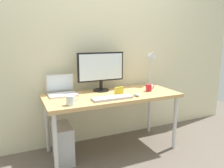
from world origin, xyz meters
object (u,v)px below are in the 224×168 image
Objects in this scene: mouse at (137,95)px; computer_tower at (63,143)px; desk_lamp at (152,60)px; monitor at (101,69)px; photo_frame at (119,91)px; laptop at (62,90)px; coffee_mug at (149,88)px; keyboard at (112,98)px; desk at (112,99)px; glass_cup at (70,100)px.

computer_tower is at bearing 166.65° from mouse.
desk_lamp is at bearing 9.55° from computer_tower.
monitor is 0.74m from desk_lamp.
photo_frame is 0.26× the size of computer_tower.
coffee_mug is (1.01, -0.27, -0.02)m from laptop.
monitor is at bearing 123.33° from mouse.
desk is at bearing 65.84° from keyboard.
mouse is at bearing -138.90° from desk_lamp.
photo_frame is (0.61, 0.17, 0.00)m from glass_cup.
keyboard is at bearing -114.16° from desk.
laptop reaches higher than mouse.
monitor is 1.33× the size of keyboard.
mouse is 0.21× the size of computer_tower.
coffee_mug is at bearing -2.32° from computer_tower.
computer_tower is at bearing -158.51° from monitor.
desk is at bearing 136.27° from mouse.
mouse is 0.83× the size of coffee_mug.
monitor is at bearing 105.21° from desk.
monitor reaches higher than mouse.
glass_cup is (-1.02, -0.17, 0.00)m from coffee_mug.
glass_cup is (-0.01, -0.45, -0.01)m from laptop.
monitor is 0.53m from laptop.
keyboard is 0.30m from mouse.
laptop reaches higher than coffee_mug.
desk is 0.59m from laptop.
desk_lamp is 0.74m from photo_frame.
desk is 0.30m from mouse.
desk is at bearing 22.45° from glass_cup.
laptop is at bearing 164.90° from coffee_mug.
glass_cup is 1.05× the size of photo_frame.
glass_cup is at bearing -90.79° from laptop.
photo_frame reaches higher than computer_tower.
monitor is 0.55m from mouse.
glass_cup is (-0.55, -0.23, 0.11)m from desk.
glass_cup and photo_frame have the same top height.
computer_tower is (-1.28, -0.22, -0.85)m from desk_lamp.
laptop is 0.66m from photo_frame.
monitor is 5.40× the size of coffee_mug.
keyboard is 4.06× the size of coffee_mug.
keyboard is 3.81× the size of glass_cup.
desk is 3.14× the size of desk_lamp.
desk_lamp is 4.30× the size of glass_cup.
coffee_mug is at bearing -15.10° from laptop.
monitor is at bearing -179.92° from desk_lamp.
desk reaches higher than computer_tower.
desk_lamp is 4.52× the size of photo_frame.
glass_cup is at bearing -157.55° from desk.
desk is 0.82m from desk_lamp.
mouse is 0.82× the size of photo_frame.
computer_tower is at bearing 177.68° from coffee_mug.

